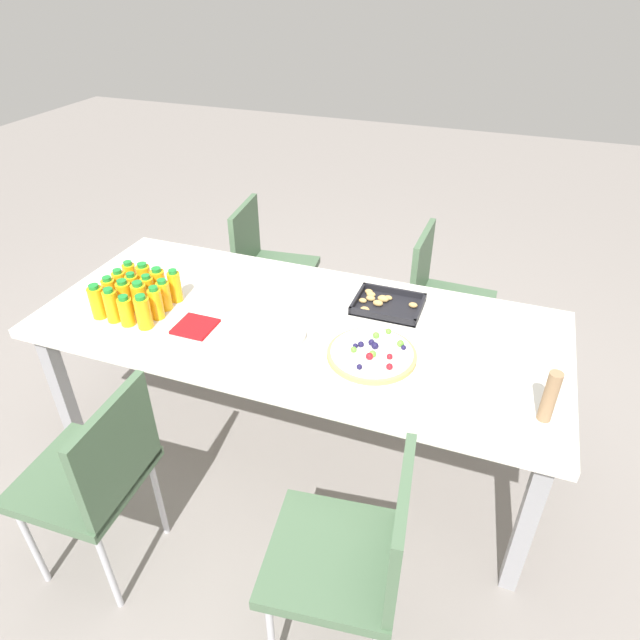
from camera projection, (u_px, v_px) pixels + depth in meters
name	position (u px, v px, depth m)	size (l,w,h in m)	color
ground_plane	(301.00, 446.00, 2.66)	(12.00, 12.00, 0.00)	gray
party_table	(298.00, 333.00, 2.29)	(2.13, 0.91, 0.72)	silver
chair_near_left	(96.00, 472.00, 1.88)	(0.41, 0.41, 0.83)	#4C6B4C
chair_far_right	(441.00, 295.00, 2.86)	(0.41, 0.41, 0.83)	#4C6B4C
chair_far_left	(266.00, 262.00, 3.16)	(0.44, 0.44, 0.83)	#4C6B4C
chair_near_right	(356.00, 552.00, 1.63)	(0.45, 0.45, 0.83)	#4C6B4C
juice_bottle_0	(97.00, 302.00, 2.24)	(0.06, 0.06, 0.15)	#FAAF14
juice_bottle_1	(112.00, 306.00, 2.22)	(0.06, 0.06, 0.15)	#FAAD14
juice_bottle_2	(126.00, 311.00, 2.20)	(0.06, 0.06, 0.13)	#F9AB14
juice_bottle_3	(143.00, 312.00, 2.18)	(0.06, 0.06, 0.15)	#FAAC14
juice_bottle_4	(110.00, 293.00, 2.30)	(0.06, 0.06, 0.15)	#F8AC14
juice_bottle_5	(125.00, 297.00, 2.28)	(0.06, 0.06, 0.15)	#FAAF14
juice_bottle_6	(140.00, 299.00, 2.26)	(0.06, 0.06, 0.15)	#F8AF14
juice_bottle_7	(156.00, 303.00, 2.24)	(0.05, 0.05, 0.15)	#FAAF14
juice_bottle_8	(120.00, 286.00, 2.36)	(0.05, 0.05, 0.14)	#F9AB14
juice_bottle_9	(133.00, 289.00, 2.34)	(0.05, 0.05, 0.14)	#F9AE14
juice_bottle_10	(149.00, 291.00, 2.32)	(0.05, 0.05, 0.14)	#F9AD14
juice_bottle_11	(164.00, 295.00, 2.30)	(0.06, 0.06, 0.14)	#F9AB14
juice_bottle_12	(131.00, 277.00, 2.42)	(0.05, 0.05, 0.14)	#FAAE14
juice_bottle_13	(145.00, 280.00, 2.40)	(0.06, 0.06, 0.15)	#F9AB14
juice_bottle_14	(159.00, 284.00, 2.38)	(0.06, 0.06, 0.14)	#F9AF14
juice_bottle_15	(175.00, 286.00, 2.35)	(0.05, 0.05, 0.15)	#FAAE14
fruit_pizza	(372.00, 354.00, 2.05)	(0.33, 0.33, 0.05)	tan
snack_tray	(386.00, 304.00, 2.34)	(0.28, 0.23, 0.04)	black
plate_stack	(278.00, 336.00, 2.15)	(0.22, 0.22, 0.02)	silver
napkin_stack	(195.00, 326.00, 2.21)	(0.15, 0.15, 0.01)	red
cardboard_tube	(550.00, 397.00, 1.73)	(0.04, 0.04, 0.19)	#9E7A56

